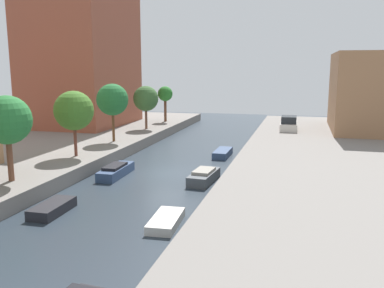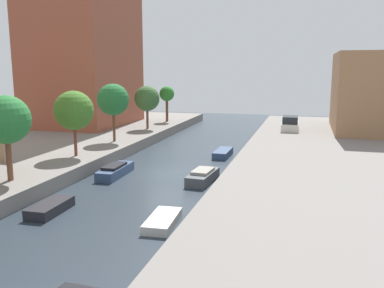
% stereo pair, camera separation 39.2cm
% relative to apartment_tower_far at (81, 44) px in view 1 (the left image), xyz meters
% --- Properties ---
extents(ground_plane, '(84.00, 84.00, 0.00)m').
position_rel_apartment_tower_far_xyz_m(ground_plane, '(16.00, -16.79, -10.58)').
color(ground_plane, '#28333D').
extents(quay_right, '(20.00, 64.00, 1.00)m').
position_rel_apartment_tower_far_xyz_m(quay_right, '(31.00, -16.79, -10.08)').
color(quay_right, gray).
rests_on(quay_right, ground_plane).
extents(apartment_tower_far, '(10.00, 13.14, 19.16)m').
position_rel_apartment_tower_far_xyz_m(apartment_tower_far, '(0.00, 0.00, 0.00)').
color(apartment_tower_far, brown).
rests_on(apartment_tower_far, quay_left).
extents(low_block_right, '(10.00, 12.82, 8.47)m').
position_rel_apartment_tower_far_xyz_m(low_block_right, '(34.00, 3.55, -5.35)').
color(low_block_right, '#9E704C').
rests_on(low_block_right, quay_right).
extents(street_tree_1, '(2.95, 2.95, 5.24)m').
position_rel_apartment_tower_far_xyz_m(street_tree_1, '(8.77, -24.61, -5.85)').
color(street_tree_1, brown).
rests_on(street_tree_1, quay_left).
extents(street_tree_2, '(3.06, 3.06, 5.11)m').
position_rel_apartment_tower_far_xyz_m(street_tree_2, '(8.77, -17.05, -6.02)').
color(street_tree_2, brown).
rests_on(street_tree_2, quay_left).
extents(street_tree_3, '(2.96, 2.96, 5.40)m').
position_rel_apartment_tower_far_xyz_m(street_tree_3, '(8.77, -10.24, -5.67)').
color(street_tree_3, brown).
rests_on(street_tree_3, quay_left).
extents(street_tree_4, '(2.84, 2.84, 4.85)m').
position_rel_apartment_tower_far_xyz_m(street_tree_4, '(8.77, -1.76, -6.17)').
color(street_tree_4, brown).
rests_on(street_tree_4, quay_left).
extents(street_tree_5, '(1.91, 1.91, 4.51)m').
position_rel_apartment_tower_far_xyz_m(street_tree_5, '(8.77, 5.08, -6.12)').
color(street_tree_5, brown).
rests_on(street_tree_5, quay_left).
extents(parked_car, '(1.89, 4.31, 1.58)m').
position_rel_apartment_tower_far_xyz_m(parked_car, '(24.48, 1.34, -8.93)').
color(parked_car, beige).
rests_on(parked_car, quay_right).
extents(moored_boat_left_1, '(1.40, 3.04, 0.57)m').
position_rel_apartment_tower_far_xyz_m(moored_boat_left_1, '(12.89, -26.65, -10.30)').
color(moored_boat_left_1, '#232328').
rests_on(moored_boat_left_1, ground_plane).
extents(moored_boat_left_2, '(1.38, 4.25, 0.88)m').
position_rel_apartment_tower_far_xyz_m(moored_boat_left_2, '(12.83, -18.49, -10.19)').
color(moored_boat_left_2, '#33476B').
rests_on(moored_boat_left_2, ground_plane).
extents(moored_boat_right_1, '(1.54, 3.21, 0.45)m').
position_rel_apartment_tower_far_xyz_m(moored_boat_right_1, '(19.43, -26.69, -10.36)').
color(moored_boat_right_1, beige).
rests_on(moored_boat_right_1, ground_plane).
extents(moored_boat_right_2, '(1.64, 3.75, 0.90)m').
position_rel_apartment_tower_far_xyz_m(moored_boat_right_2, '(19.44, -18.38, -10.18)').
color(moored_boat_right_2, '#4C5156').
rests_on(moored_boat_right_2, ground_plane).
extents(moored_boat_right_3, '(1.27, 3.47, 0.60)m').
position_rel_apartment_tower_far_xyz_m(moored_boat_right_3, '(19.12, -9.71, -10.28)').
color(moored_boat_right_3, '#33476B').
rests_on(moored_boat_right_3, ground_plane).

